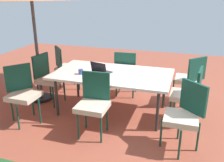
% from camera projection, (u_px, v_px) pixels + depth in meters
% --- Properties ---
extents(ground_plane, '(10.00, 10.00, 0.02)m').
position_uv_depth(ground_plane, '(112.00, 112.00, 4.75)').
color(ground_plane, '#9E4C38').
extents(dining_table, '(2.09, 1.18, 0.76)m').
position_uv_depth(dining_table, '(112.00, 75.00, 4.50)').
color(dining_table, silver).
rests_on(dining_table, ground_plane).
extents(chair_southeast, '(0.59, 0.59, 0.98)m').
position_uv_depth(chair_southeast, '(66.00, 66.00, 5.62)').
color(chair_southeast, beige).
rests_on(chair_southeast, ground_plane).
extents(chair_northeast, '(0.58, 0.58, 0.98)m').
position_uv_depth(chair_northeast, '(22.00, 91.00, 4.23)').
color(chair_northeast, beige).
rests_on(chair_northeast, ground_plane).
extents(chair_east, '(0.49, 0.48, 0.98)m').
position_uv_depth(chair_east, '(48.00, 76.00, 4.95)').
color(chair_east, beige).
rests_on(chair_east, ground_plane).
extents(chair_south, '(0.47, 0.48, 0.98)m').
position_uv_depth(chair_south, '(126.00, 71.00, 5.26)').
color(chair_south, beige).
rests_on(chair_south, ground_plane).
extents(chair_northwest, '(0.58, 0.59, 0.98)m').
position_uv_depth(chair_northwest, '(185.00, 113.00, 3.49)').
color(chair_northwest, beige).
rests_on(chair_northwest, ground_plane).
extents(chair_southwest, '(0.59, 0.59, 0.98)m').
position_uv_depth(chair_southwest, '(190.00, 77.00, 4.89)').
color(chair_southwest, beige).
rests_on(chair_southwest, ground_plane).
extents(chair_north, '(0.47, 0.48, 0.98)m').
position_uv_depth(chair_north, '(94.00, 101.00, 3.86)').
color(chair_north, beige).
rests_on(chair_north, ground_plane).
extents(chair_west, '(0.49, 0.48, 0.98)m').
position_uv_depth(chair_west, '(188.00, 93.00, 4.17)').
color(chair_west, beige).
rests_on(chair_west, ground_plane).
extents(laptop, '(0.38, 0.32, 0.21)m').
position_uv_depth(laptop, '(101.00, 71.00, 4.47)').
color(laptop, '#2D2D33').
rests_on(laptop, dining_table).
extents(cup, '(0.08, 0.08, 0.09)m').
position_uv_depth(cup, '(81.00, 72.00, 4.41)').
color(cup, '#334C99').
rests_on(cup, dining_table).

